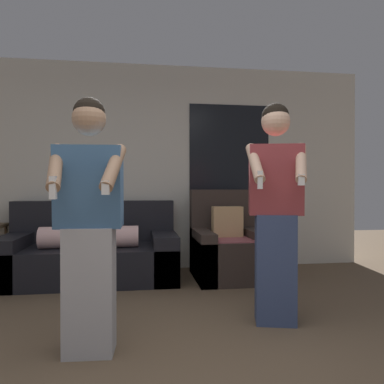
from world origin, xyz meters
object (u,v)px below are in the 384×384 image
object	(u,v)px
armchair	(228,249)
person_right	(275,210)
couch	(92,254)
person_left	(89,224)

from	to	relation	value
armchair	person_right	size ratio (longest dim) A/B	0.60
person_right	armchair	bearing A→B (deg)	90.75
couch	person_left	bearing A→B (deg)	-83.60
person_left	person_right	xyz separation A→B (m)	(1.39, 0.35, 0.06)
couch	person_left	size ratio (longest dim) A/B	1.19
couch	person_right	bearing A→B (deg)	-45.65
couch	person_left	distance (m)	2.09
couch	person_right	world-z (taller)	person_right
armchair	person_left	distance (m)	2.37
armchair	person_right	distance (m)	1.61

